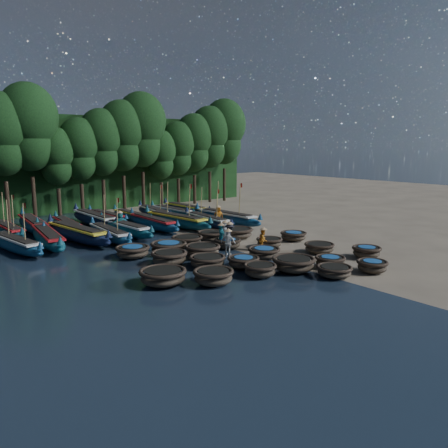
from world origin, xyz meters
TOP-DOWN VIEW (x-y plane):
  - ground at (0.00, 0.00)m, footprint 120.00×120.00m
  - foliage_wall at (0.00, 23.50)m, footprint 40.00×3.00m
  - coracle_3 at (0.14, -9.05)m, footprint 1.91×1.91m
  - coracle_4 at (2.48, -9.84)m, footprint 1.98×1.98m
  - coracle_5 at (-5.65, -5.97)m, footprint 2.50×2.50m
  - coracle_6 at (-2.91, -6.52)m, footprint 2.00×2.00m
  - coracle_7 at (-0.75, -6.95)m, footprint 2.64×2.64m
  - coracle_8 at (1.53, -7.71)m, footprint 2.09×2.09m
  - coracle_9 at (5.06, -7.80)m, footprint 2.09×2.09m
  - coracle_10 at (-7.65, -4.39)m, footprint 2.57×2.57m
  - coracle_11 at (-3.99, -3.27)m, footprint 2.10×2.10m
  - coracle_12 at (-2.46, -4.67)m, footprint 1.86×1.86m
  - coracle_13 at (-0.04, -3.87)m, footprint 2.27×2.27m
  - coracle_14 at (3.77, -5.13)m, footprint 2.24×2.24m
  - coracle_15 at (-5.45, -1.46)m, footprint 2.15×2.15m
  - coracle_16 at (-2.89, -1.28)m, footprint 2.48×2.48m
  - coracle_17 at (-0.11, -0.41)m, footprint 2.25×2.25m
  - coracle_18 at (2.32, -1.98)m, footprint 2.07×2.07m
  - coracle_19 at (5.28, -1.52)m, footprint 2.39×2.39m
  - coracle_20 at (-6.32, 1.42)m, footprint 2.15×2.15m
  - coracle_21 at (-4.05, 0.82)m, footprint 2.52×2.52m
  - coracle_22 at (-1.91, 1.84)m, footprint 2.51×2.51m
  - coracle_23 at (0.25, 1.94)m, footprint 2.31×2.31m
  - coracle_24 at (2.53, 1.66)m, footprint 2.40×2.40m
  - long_boat_0 at (-11.58, 7.82)m, footprint 2.46×7.85m
  - long_boat_1 at (-9.34, 8.21)m, footprint 2.51×8.55m
  - long_boat_2 at (-7.24, 8.28)m, footprint 2.64×9.13m
  - long_boat_3 at (-5.27, 7.07)m, footprint 1.83×7.76m
  - long_boat_4 at (-3.48, 8.20)m, footprint 1.83×8.17m
  - long_boat_5 at (-0.48, 9.04)m, footprint 1.54×8.15m
  - long_boat_6 at (1.45, 8.40)m, footprint 2.46×8.95m
  - long_boat_7 at (3.77, 7.07)m, footprint 2.13×7.81m
  - long_boat_8 at (5.85, 7.01)m, footprint 1.94×8.81m
  - long_boat_9 at (-10.77, 13.31)m, footprint 1.62×7.89m
  - long_boat_10 at (-8.62, 14.41)m, footprint 2.17×8.65m
  - long_boat_11 at (-6.41, 12.71)m, footprint 1.82×7.36m
  - long_boat_12 at (-3.70, 13.47)m, footprint 1.65×9.16m
  - long_boat_13 at (-2.08, 14.59)m, footprint 1.63×7.46m
  - long_boat_14 at (-0.19, 13.34)m, footprint 1.33×7.42m
  - long_boat_15 at (2.54, 14.04)m, footprint 2.30×7.68m
  - long_boat_16 at (4.26, 13.54)m, footprint 1.64×7.33m
  - long_boat_17 at (6.07, 13.72)m, footprint 1.62×8.03m
  - fisherman_0 at (0.65, 0.79)m, footprint 0.81×0.95m
  - fisherman_1 at (-0.34, 0.01)m, footprint 0.72×0.61m
  - fisherman_2 at (1.32, -2.40)m, footprint 0.93×0.87m
  - fisherman_3 at (-0.10, -0.61)m, footprint 1.05×1.33m
  - fisherman_4 at (-1.27, -1.87)m, footprint 0.82×1.05m
  - fisherman_5 at (-3.43, 9.06)m, footprint 1.69×1.08m
  - fisherman_6 at (4.69, 6.69)m, footprint 1.00×0.97m
  - tree_3 at (-9.10, 20.00)m, footprint 4.92×4.92m
  - tree_4 at (-6.80, 20.00)m, footprint 5.34×5.34m
  - tree_5 at (-4.50, 20.00)m, footprint 3.68×3.68m
  - tree_6 at (-2.20, 20.00)m, footprint 4.09×4.09m
  - tree_7 at (0.10, 20.00)m, footprint 4.51×4.51m
  - tree_8 at (2.40, 20.00)m, footprint 4.92×4.92m
  - tree_9 at (4.70, 20.00)m, footprint 5.34×5.34m
  - tree_10 at (7.00, 20.00)m, footprint 3.68×3.68m
  - tree_11 at (9.30, 20.00)m, footprint 4.09×4.09m
  - tree_12 at (11.60, 20.00)m, footprint 4.51×4.51m
  - tree_13 at (13.90, 20.00)m, footprint 4.92×4.92m
  - tree_14 at (16.20, 20.00)m, footprint 5.34×5.34m

SIDE VIEW (x-z plane):
  - ground at x=0.00m, z-range 0.00..0.00m
  - coracle_3 at x=0.14m, z-range 0.04..0.67m
  - coracle_14 at x=3.77m, z-range 0.05..0.70m
  - coracle_19 at x=5.28m, z-range 0.05..0.70m
  - coracle_8 at x=1.53m, z-range 0.05..0.70m
  - coracle_18 at x=2.32m, z-range 0.05..0.73m
  - coracle_12 at x=-2.46m, z-range 0.05..0.72m
  - coracle_13 at x=-0.04m, z-range 0.05..0.74m
  - coracle_17 at x=-0.11m, z-range 0.05..0.74m
  - coracle_4 at x=2.48m, z-range 0.05..0.74m
  - coracle_11 at x=-3.99m, z-range 0.05..0.75m
  - coracle_6 at x=-2.91m, z-range 0.05..0.77m
  - coracle_9 at x=5.06m, z-range 0.06..0.78m
  - coracle_22 at x=-1.91m, z-range 0.05..0.80m
  - coracle_20 at x=-6.32m, z-range 0.06..0.81m
  - coracle_5 at x=-5.65m, z-range 0.06..0.84m
  - coracle_21 at x=-4.05m, z-range 0.06..0.85m
  - coracle_24 at x=2.53m, z-range 0.06..0.86m
  - coracle_23 at x=0.25m, z-range 0.06..0.86m
  - coracle_10 at x=-7.65m, z-range 0.06..0.88m
  - coracle_7 at x=-0.75m, z-range 0.06..0.88m
  - coracle_16 at x=-2.89m, z-range 0.06..0.89m
  - coracle_15 at x=-5.45m, z-range 0.06..0.90m
  - long_boat_16 at x=4.26m, z-range -0.15..1.14m
  - long_boat_11 at x=-6.41m, z-range -0.16..1.14m
  - long_boat_14 at x=-0.19m, z-range -0.16..1.15m
  - long_boat_13 at x=-2.08m, z-range -0.16..1.16m
  - long_boat_15 at x=2.54m, z-range -1.12..2.17m
  - long_boat_3 at x=-5.27m, z-range -1.13..2.18m
  - long_boat_7 at x=3.77m, z-range -1.14..2.19m
  - long_boat_9 at x=-10.77m, z-range -1.14..2.21m
  - long_boat_0 at x=-11.58m, z-range -1.15..2.22m
  - long_boat_17 at x=6.07m, z-range -0.17..1.25m
  - long_boat_5 at x=-0.48m, z-range -0.17..1.26m
  - long_boat_4 at x=-3.48m, z-range -0.17..1.27m
  - long_boat_1 at x=-9.34m, z-range -0.18..1.33m
  - long_boat_10 at x=-8.62m, z-range -0.18..1.34m
  - long_boat_8 at x=5.85m, z-range -1.28..2.47m
  - long_boat_6 at x=1.45m, z-range -1.30..2.52m
  - long_boat_12 at x=-3.70m, z-range -0.19..1.42m
  - long_boat_2 at x=-7.24m, z-range -0.19..1.42m
  - fisherman_2 at x=1.32m, z-range -0.04..1.68m
  - fisherman_0 at x=0.65m, z-range -0.04..1.81m
  - fisherman_4 at x=-1.27m, z-range -0.04..1.83m
  - fisherman_5 at x=-3.43m, z-range -0.07..1.87m
  - fisherman_6 at x=4.69m, z-range -0.04..1.88m
  - fisherman_1 at x=-0.34m, z-range 0.00..1.87m
  - fisherman_3 at x=-0.10m, z-range -0.07..1.94m
  - foliage_wall at x=0.00m, z-range 0.00..10.00m
  - tree_5 at x=-4.50m, z-range 1.63..10.31m
  - tree_10 at x=7.00m, z-range 1.63..10.31m
  - tree_6 at x=-2.20m, z-range 1.82..11.47m
  - tree_11 at x=9.30m, z-range 1.82..11.47m
  - tree_7 at x=0.10m, z-range 2.01..12.64m
  - tree_12 at x=11.60m, z-range 2.01..12.64m
  - tree_3 at x=-9.10m, z-range 2.19..13.80m
  - tree_8 at x=2.40m, z-range 2.19..13.80m
  - tree_13 at x=13.90m, z-range 2.19..13.80m
  - tree_4 at x=-6.80m, z-range 2.38..14.96m
  - tree_9 at x=4.70m, z-range 2.38..14.96m
  - tree_14 at x=16.20m, z-range 2.38..14.96m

